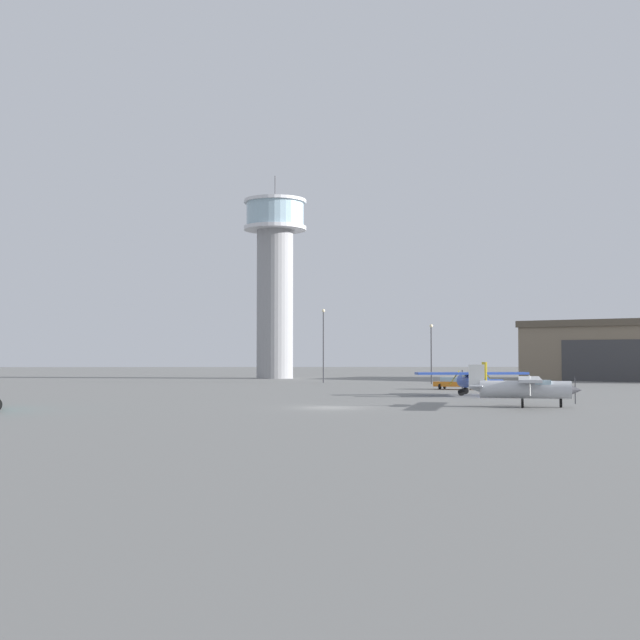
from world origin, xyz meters
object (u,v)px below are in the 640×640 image
at_px(airplane_blue, 473,380).
at_px(car_orange, 455,383).
at_px(light_post_west, 431,348).
at_px(airplane_silver, 524,387).
at_px(control_tower, 275,273).
at_px(light_post_east, 323,340).

distance_m(airplane_blue, car_orange, 13.85).
bearing_deg(light_post_west, airplane_silver, -91.39).
xyz_separation_m(airplane_blue, light_post_west, (1.17, 30.67, 3.25)).
relative_size(airplane_blue, light_post_west, 1.38).
relative_size(control_tower, airplane_silver, 3.15).
bearing_deg(airplane_silver, light_post_west, 103.85).
relative_size(airplane_blue, light_post_east, 1.07).
bearing_deg(light_post_west, airplane_blue, -92.19).
bearing_deg(car_orange, control_tower, 143.89).
relative_size(control_tower, car_orange, 6.72).
bearing_deg(airplane_silver, airplane_blue, 105.27).
distance_m(airplane_silver, airplane_blue, 17.23).
height_order(airplane_silver, airplane_blue, airplane_blue).
bearing_deg(control_tower, airplane_silver, -75.10).
relative_size(airplane_silver, light_post_west, 1.34).
xyz_separation_m(airplane_silver, car_orange, (0.95, 31.02, -0.71)).
relative_size(control_tower, light_post_west, 4.23).
height_order(control_tower, airplane_silver, control_tower).
bearing_deg(light_post_east, airplane_blue, -70.37).
bearing_deg(control_tower, car_orange, -64.56).
xyz_separation_m(airplane_silver, light_post_east, (-12.81, 53.11, 4.46)).
height_order(airplane_silver, light_post_east, light_post_east).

